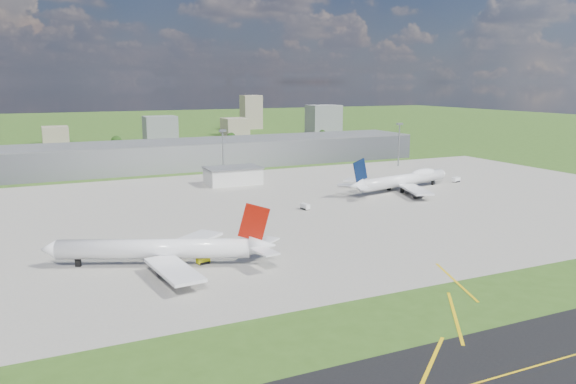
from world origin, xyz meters
name	(u,v)px	position (x,y,z in m)	size (l,w,h in m)	color
ground	(187,171)	(0.00, 150.00, 0.00)	(1400.00, 1400.00, 0.00)	#34551A
apron	(283,208)	(10.00, 40.00, 0.04)	(360.00, 190.00, 0.08)	gray
terminal	(180,155)	(0.00, 165.00, 7.50)	(300.00, 42.00, 15.00)	slate
ops_building	(233,176)	(10.00, 100.00, 4.00)	(26.00, 16.00, 8.00)	silver
mast_center	(223,145)	(10.00, 115.00, 17.71)	(3.50, 2.00, 25.90)	gray
mast_east	(399,137)	(120.00, 115.00, 17.71)	(3.50, 2.00, 25.90)	gray
airliner_red_twin	(163,250)	(-49.57, -11.63, 4.69)	(60.89, 45.95, 17.61)	white
airliner_blue_quad	(403,180)	(76.87, 51.29, 4.82)	(65.74, 50.76, 17.35)	white
tug_yellow	(203,261)	(-39.12, -14.55, 0.92)	(3.90, 2.73, 1.77)	#D6D20C
van_white_near	(305,207)	(16.84, 33.97, 1.18)	(2.63, 4.72, 2.32)	silver
van_white_far	(456,180)	(113.74, 57.30, 1.24)	(5.17, 3.43, 2.46)	white
bldg_cw	(55,135)	(-60.00, 340.00, 7.00)	(20.00, 18.00, 14.00)	gray
bldg_c	(160,129)	(20.00, 310.00, 11.00)	(26.00, 20.00, 22.00)	slate
bldg_ce	(235,126)	(100.00, 350.00, 8.00)	(22.00, 24.00, 16.00)	gray
bldg_e	(324,120)	(180.00, 320.00, 14.00)	(30.00, 22.00, 28.00)	slate
bldg_tall_e	(251,112)	(140.00, 410.00, 18.00)	(20.00, 18.00, 36.00)	gray
tree_c	(116,141)	(-20.00, 280.00, 5.84)	(8.10, 8.10, 9.90)	#382314
tree_e	(231,137)	(70.00, 275.00, 5.51)	(7.65, 7.65, 9.35)	#382314
tree_far_e	(322,133)	(160.00, 285.00, 4.53)	(6.30, 6.30, 7.70)	#382314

